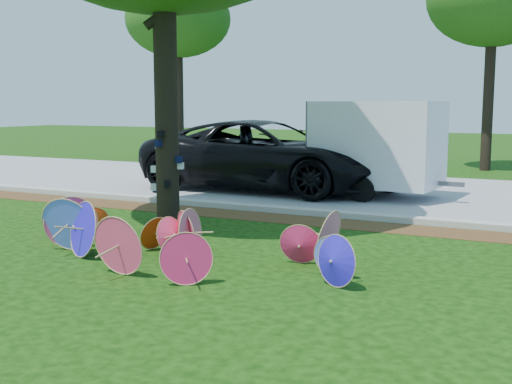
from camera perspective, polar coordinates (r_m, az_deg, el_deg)
ground at (r=9.07m, az=-8.51°, el=-7.02°), size 90.00×90.00×0.00m
mulch_strip at (r=12.93m, az=2.91°, el=-2.42°), size 90.00×1.00×0.01m
curb at (r=13.56m, az=4.08°, el=-1.72°), size 90.00×0.30×0.12m
street at (r=17.44m, az=9.22°, el=0.17°), size 90.00×8.00×0.01m
parasol_pile at (r=9.63m, az=-8.29°, el=-3.77°), size 5.23×2.44×0.91m
black_van at (r=17.20m, az=0.88°, el=3.27°), size 6.76×3.22×1.86m
cargo_trailer at (r=16.09m, az=10.76°, el=4.25°), size 3.10×2.12×2.66m
bg_trees at (r=23.57m, az=17.79°, el=15.95°), size 26.21×5.27×7.40m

